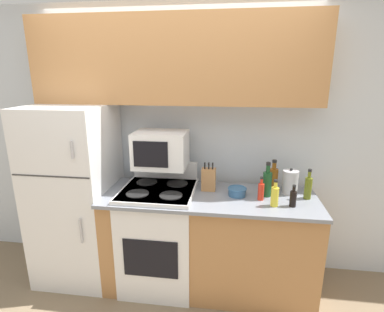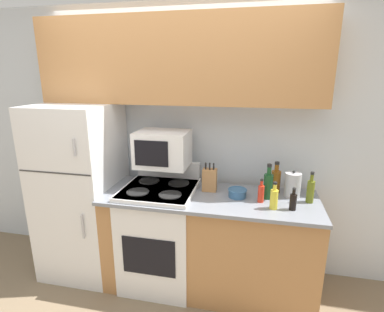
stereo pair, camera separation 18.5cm
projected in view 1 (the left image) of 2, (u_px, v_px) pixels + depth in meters
name	position (u px, v px, depth m)	size (l,w,h in m)	color
ground_plane	(165.00, 304.00, 2.58)	(12.00, 12.00, 0.00)	#7F6B51
wall_back	(179.00, 142.00, 2.95)	(8.00, 0.05, 2.55)	silver
lower_cabinets	(209.00, 241.00, 2.72)	(1.83, 0.67, 0.91)	#B27A47
refrigerator	(76.00, 194.00, 2.82)	(0.69, 0.73, 1.66)	white
upper_cabinets	(174.00, 61.00, 2.58)	(2.52, 0.30, 0.74)	#B27A47
stove	(160.00, 235.00, 2.76)	(0.64, 0.66, 1.11)	white
microwave	(161.00, 149.00, 2.67)	(0.46, 0.36, 0.32)	white
knife_block	(209.00, 179.00, 2.67)	(0.12, 0.09, 0.26)	#B27A47
bowl	(237.00, 191.00, 2.56)	(0.16, 0.16, 0.07)	#335B84
bottle_hot_sauce	(261.00, 191.00, 2.47)	(0.05, 0.05, 0.20)	red
bottle_olive_oil	(308.00, 187.00, 2.48)	(0.06, 0.06, 0.26)	#5B6619
bottle_soy_sauce	(293.00, 198.00, 2.35)	(0.05, 0.05, 0.18)	black
bottle_wine_green	(267.00, 183.00, 2.54)	(0.08, 0.08, 0.30)	#194C23
bottle_cooking_spray	(275.00, 196.00, 2.35)	(0.06, 0.06, 0.22)	gold
bottle_whiskey	(273.00, 178.00, 2.67)	(0.08, 0.08, 0.28)	brown
kettle	(290.00, 182.00, 2.60)	(0.13, 0.13, 0.23)	#B7B7BC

